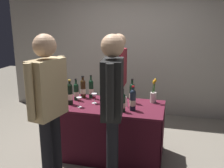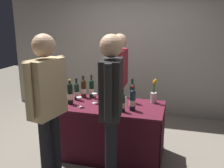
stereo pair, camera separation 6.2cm
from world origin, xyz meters
The scene contains 21 objects.
ground_plane centered at (0.00, 0.00, 0.00)m, with size 12.00×12.00×0.00m, color gray.
back_partition centered at (0.00, 1.87, 1.40)m, with size 5.53×0.12×2.80m, color #9E998E.
tasting_table centered at (0.00, 0.00, 0.53)m, with size 1.43×0.77×0.77m.
featured_wine_bottle centered at (0.01, -0.01, 0.90)m, with size 0.07×0.07×0.33m.
display_bottle_0 centered at (-0.56, 0.09, 0.90)m, with size 0.07×0.07×0.32m.
display_bottle_1 centered at (-0.38, 0.24, 0.91)m, with size 0.07×0.07×0.35m.
display_bottle_2 centered at (-0.16, 0.10, 0.91)m, with size 0.07×0.07×0.33m.
display_bottle_3 centered at (0.25, 0.16, 0.91)m, with size 0.07×0.07×0.35m.
display_bottle_4 centered at (-0.57, -0.11, 0.92)m, with size 0.08×0.08×0.35m.
display_bottle_5 centered at (-0.51, 0.23, 0.91)m, with size 0.08×0.08×0.34m.
display_bottle_6 centered at (0.20, -0.22, 0.89)m, with size 0.07×0.07×0.30m.
display_bottle_7 centered at (-0.03, 0.14, 0.90)m, with size 0.07×0.07×0.32m.
display_bottle_8 centered at (0.31, -0.13, 0.91)m, with size 0.08×0.08×0.33m.
wine_glass_near_vendor centered at (0.00, 0.25, 0.86)m, with size 0.06×0.06×0.13m.
wine_glass_mid centered at (-0.41, -0.19, 0.87)m, with size 0.07×0.07×0.14m.
wine_glass_near_taster centered at (-0.26, 0.02, 0.87)m, with size 0.08×0.08×0.14m.
flower_vase centered at (0.54, 0.25, 0.89)m, with size 0.09×0.09×0.36m.
brochure_stand centered at (0.17, 0.01, 0.84)m, with size 0.16×0.01×0.15m, color silver.
vendor_presenter centered at (-0.08, 0.77, 1.03)m, with size 0.23×0.61×1.70m.
taster_foreground_right centered at (0.18, -0.69, 1.07)m, with size 0.26×0.57×1.77m.
taster_foreground_left centered at (-0.49, -0.86, 1.08)m, with size 0.29×0.59×1.78m.
Camera 2 is at (0.86, -3.17, 1.91)m, focal length 40.10 mm.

